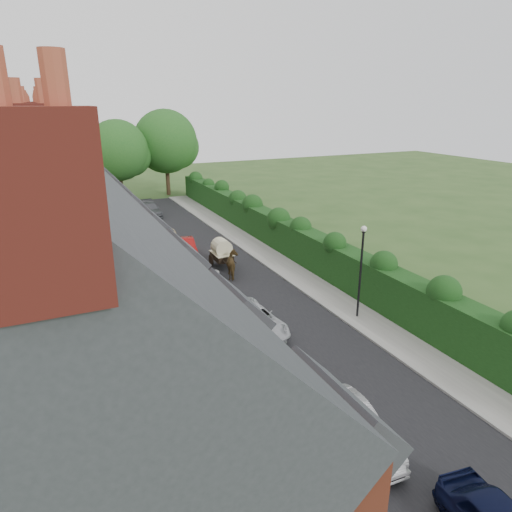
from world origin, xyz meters
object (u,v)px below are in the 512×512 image
(lamppost, at_px, (361,261))
(car_green, at_px, (181,258))
(car_white, at_px, (219,297))
(car_silver_b, at_px, (253,320))
(car_black, at_px, (126,198))
(horse, at_px, (233,265))
(car_red, at_px, (185,247))
(horse_cart, at_px, (222,251))
(car_beige, at_px, (154,229))
(car_grey, at_px, (149,209))
(car_silver_a, at_px, (349,426))

(lamppost, distance_m, car_green, 13.44)
(car_white, bearing_deg, car_silver_b, -77.63)
(car_black, distance_m, horse, 25.84)
(lamppost, relative_size, car_green, 1.21)
(car_red, xyz_separation_m, horse_cart, (1.58, -3.59, 0.55))
(car_green, relative_size, car_beige, 0.85)
(car_beige, height_order, car_grey, car_beige)
(car_green, relative_size, horse, 2.13)
(car_grey, height_order, car_black, car_black)
(car_white, distance_m, car_beige, 15.84)
(car_silver_a, bearing_deg, car_red, 90.75)
(horse, bearing_deg, lamppost, 128.04)
(car_white, distance_m, car_grey, 23.82)
(car_grey, distance_m, horse, 19.55)
(lamppost, bearing_deg, car_black, 100.44)
(car_green, bearing_deg, car_silver_b, -93.09)
(car_green, bearing_deg, car_red, 61.25)
(car_red, xyz_separation_m, car_beige, (-1.07, 5.82, 0.06))
(car_silver_a, distance_m, car_green, 19.24)
(car_green, bearing_deg, car_beige, 83.25)
(lamppost, height_order, horse, lamppost)
(horse_cart, bearing_deg, car_green, 160.65)
(car_beige, bearing_deg, car_silver_a, -103.77)
(car_grey, distance_m, car_black, 6.33)
(car_black, relative_size, horse_cart, 1.59)
(horse, bearing_deg, car_grey, -72.16)
(car_silver_b, bearing_deg, lamppost, -13.56)
(car_beige, height_order, horse, horse)
(car_red, bearing_deg, horse_cart, -58.53)
(car_silver_a, height_order, car_white, car_silver_a)
(car_green, bearing_deg, car_silver_a, -96.01)
(lamppost, relative_size, car_beige, 1.03)
(car_silver_b, relative_size, car_green, 1.11)
(car_grey, bearing_deg, car_red, -91.59)
(car_silver_a, distance_m, car_red, 21.91)
(car_red, relative_size, horse, 1.94)
(car_grey, bearing_deg, car_white, -93.65)
(car_red, height_order, car_black, car_black)
(car_beige, height_order, horse_cart, horse_cart)
(lamppost, xyz_separation_m, horse_cart, (-3.75, 10.61, -2.11))
(car_white, height_order, car_red, car_white)
(car_green, height_order, horse_cart, horse_cart)
(car_silver_b, height_order, car_grey, car_grey)
(car_red, xyz_separation_m, car_grey, (0.30, 13.75, 0.04))
(lamppost, xyz_separation_m, car_green, (-6.40, 11.54, -2.57))
(car_white, distance_m, horse, 5.03)
(horse, xyz_separation_m, horse_cart, (-0.00, 2.16, 0.34))
(car_silver_a, xyz_separation_m, car_beige, (-0.25, 27.72, -0.04))
(car_beige, bearing_deg, car_white, -104.29)
(horse, bearing_deg, car_silver_a, 95.65)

